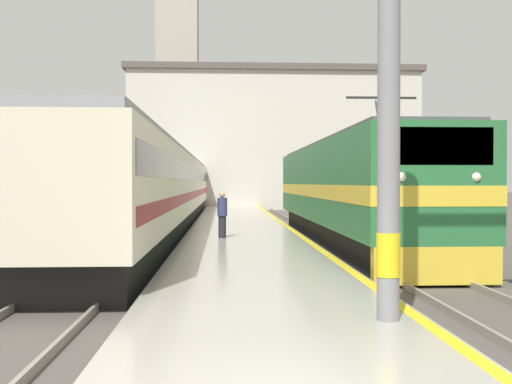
% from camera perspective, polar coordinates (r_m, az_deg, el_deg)
% --- Properties ---
extents(ground_plane, '(200.00, 200.00, 0.00)m').
position_cam_1_polar(ground_plane, '(34.96, -1.85, -2.80)').
color(ground_plane, '#514C47').
extents(platform, '(4.27, 140.00, 0.37)m').
position_cam_1_polar(platform, '(29.96, -1.65, -3.07)').
color(platform, '#ADA89E').
rests_on(platform, ground).
extents(rail_track_near, '(2.83, 140.00, 0.16)m').
position_cam_1_polar(rail_track_near, '(30.30, 5.53, -3.31)').
color(rail_track_near, '#514C47').
rests_on(rail_track_near, ground).
extents(rail_track_far, '(2.83, 140.00, 0.16)m').
position_cam_1_polar(rail_track_far, '(30.11, -8.61, -3.35)').
color(rail_track_far, '#514C47').
rests_on(rail_track_far, ground).
extents(locomotive_train, '(2.92, 18.76, 4.72)m').
position_cam_1_polar(locomotive_train, '(22.07, 8.73, 0.02)').
color(locomotive_train, black).
rests_on(locomotive_train, ground).
extents(passenger_train, '(2.92, 39.66, 3.65)m').
position_cam_1_polar(passenger_train, '(29.66, -8.69, 0.36)').
color(passenger_train, black).
rests_on(passenger_train, ground).
extents(catenary_mast, '(2.57, 0.33, 7.48)m').
position_cam_1_polar(catenary_mast, '(8.57, 12.97, 12.84)').
color(catenary_mast, gray).
rests_on(catenary_mast, platform).
extents(person_on_platform, '(0.34, 0.34, 1.58)m').
position_cam_1_polar(person_on_platform, '(20.49, -3.23, -2.08)').
color(person_on_platform, '#23232D').
rests_on(person_on_platform, platform).
extents(clock_tower, '(5.16, 5.16, 31.27)m').
position_cam_1_polar(clock_tower, '(63.69, -7.45, 13.83)').
color(clock_tower, '#ADA393').
rests_on(clock_tower, ground).
extents(station_building, '(24.89, 6.94, 12.01)m').
position_cam_1_polar(station_building, '(52.28, 1.59, 5.04)').
color(station_building, beige).
rests_on(station_building, ground).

